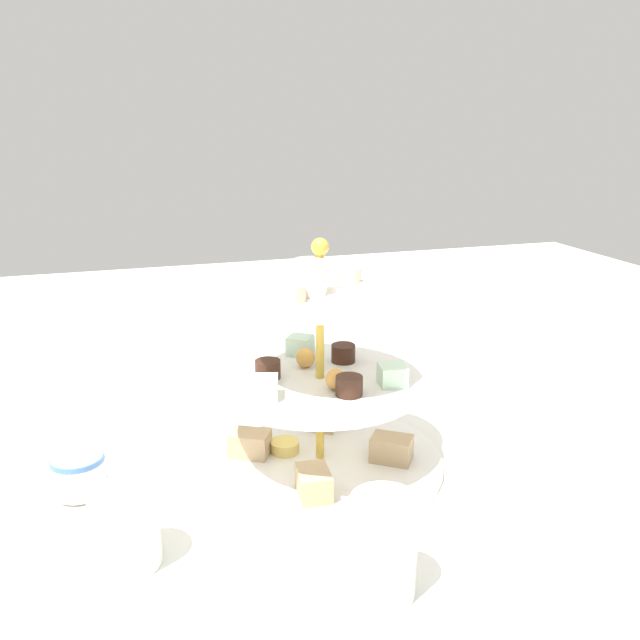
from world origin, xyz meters
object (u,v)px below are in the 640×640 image
(butter_knife_right, at_px, (134,409))
(teacup_with_saucer, at_px, (79,477))
(butter_knife_left, at_px, (566,450))
(water_glass_mid_back, at_px, (383,547))
(tiered_serving_stand, at_px, (319,400))
(water_glass_tall_right, at_px, (331,347))
(water_glass_short_left, at_px, (125,528))

(butter_knife_right, bearing_deg, teacup_with_saucer, 42.43)
(butter_knife_left, height_order, water_glass_mid_back, water_glass_mid_back)
(tiered_serving_stand, distance_m, water_glass_mid_back, 0.24)
(tiered_serving_stand, height_order, butter_knife_left, tiered_serving_stand)
(water_glass_tall_right, distance_m, teacup_with_saucer, 0.44)
(teacup_with_saucer, bearing_deg, butter_knife_right, -106.88)
(water_glass_mid_back, bearing_deg, water_glass_tall_right, -103.05)
(teacup_with_saucer, relative_size, butter_knife_left, 0.53)
(teacup_with_saucer, bearing_deg, water_glass_mid_back, 136.37)
(water_glass_tall_right, relative_size, butter_knife_left, 0.71)
(water_glass_short_left, bearing_deg, tiered_serving_stand, -151.22)
(teacup_with_saucer, height_order, water_glass_mid_back, water_glass_mid_back)
(tiered_serving_stand, height_order, water_glass_short_left, tiered_serving_stand)
(water_glass_short_left, relative_size, butter_knife_right, 0.46)
(tiered_serving_stand, relative_size, water_glass_mid_back, 3.13)
(water_glass_short_left, distance_m, butter_knife_right, 0.36)
(water_glass_short_left, relative_size, teacup_with_saucer, 0.87)
(butter_knife_left, bearing_deg, butter_knife_right, 81.43)
(water_glass_tall_right, height_order, water_glass_mid_back, water_glass_tall_right)
(butter_knife_right, bearing_deg, water_glass_tall_right, 151.61)
(tiered_serving_stand, bearing_deg, water_glass_mid_back, 86.15)
(butter_knife_right, distance_m, water_glass_mid_back, 0.51)
(water_glass_tall_right, bearing_deg, butter_knife_left, 124.57)
(tiered_serving_stand, height_order, butter_knife_right, tiered_serving_stand)
(butter_knife_left, distance_m, water_glass_mid_back, 0.37)
(butter_knife_left, relative_size, butter_knife_right, 1.00)
(water_glass_tall_right, relative_size, teacup_with_saucer, 1.33)
(teacup_with_saucer, xyz_separation_m, butter_knife_left, (-0.59, 0.07, -0.02))
(water_glass_tall_right, xyz_separation_m, teacup_with_saucer, (0.37, 0.24, -0.04))
(teacup_with_saucer, bearing_deg, water_glass_tall_right, -147.75)
(water_glass_short_left, xyz_separation_m, water_glass_mid_back, (-0.22, 0.11, 0.01))
(water_glass_short_left, height_order, water_glass_mid_back, water_glass_mid_back)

